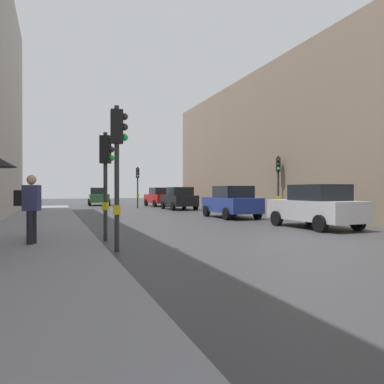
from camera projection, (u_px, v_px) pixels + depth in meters
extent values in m
plane|color=#38383A|center=(310.00, 243.00, 10.76)|extent=(120.00, 120.00, 0.00)
cube|color=gray|center=(39.00, 229.00, 13.76)|extent=(3.36, 40.00, 0.16)
cube|color=gray|center=(354.00, 141.00, 24.70)|extent=(12.00, 35.15, 9.61)
cylinder|color=#2D2D2D|center=(117.00, 179.00, 9.26)|extent=(0.12, 0.12, 3.65)
cube|color=black|center=(117.00, 127.00, 9.25)|extent=(0.32, 0.26, 0.84)
cube|color=yellow|center=(117.00, 210.00, 9.26)|extent=(0.18, 0.21, 0.24)
sphere|color=#2D231E|center=(124.00, 117.00, 9.30)|extent=(0.18, 0.18, 0.18)
sphere|color=#2D231E|center=(124.00, 127.00, 9.30)|extent=(0.18, 0.18, 0.18)
sphere|color=green|center=(124.00, 137.00, 9.30)|extent=(0.18, 0.18, 0.18)
cylinder|color=#2D2D2D|center=(278.00, 186.00, 21.97)|extent=(0.12, 0.12, 3.56)
cube|color=black|center=(278.00, 165.00, 21.96)|extent=(0.36, 0.38, 0.84)
cube|color=yellow|center=(278.00, 198.00, 21.97)|extent=(0.25, 0.24, 0.24)
sphere|color=#2D231E|center=(278.00, 160.00, 21.77)|extent=(0.18, 0.18, 0.18)
sphere|color=#2D231E|center=(278.00, 164.00, 21.77)|extent=(0.18, 0.18, 0.18)
sphere|color=green|center=(278.00, 169.00, 21.78)|extent=(0.18, 0.18, 0.18)
cylinder|color=#2D2D2D|center=(105.00, 187.00, 11.28)|extent=(0.12, 0.12, 3.29)
cube|color=black|center=(105.00, 149.00, 11.27)|extent=(0.37, 0.35, 0.84)
cube|color=yellow|center=(105.00, 206.00, 11.28)|extent=(0.23, 0.25, 0.24)
sphere|color=#2D231E|center=(111.00, 141.00, 11.25)|extent=(0.18, 0.18, 0.18)
sphere|color=#2D231E|center=(111.00, 149.00, 11.25)|extent=(0.18, 0.18, 0.18)
sphere|color=green|center=(112.00, 158.00, 11.25)|extent=(0.18, 0.18, 0.18)
cylinder|color=#2D2D2D|center=(138.00, 187.00, 31.69)|extent=(0.12, 0.12, 3.51)
cube|color=black|center=(138.00, 173.00, 31.68)|extent=(0.24, 0.30, 0.84)
cube|color=yellow|center=(138.00, 196.00, 31.69)|extent=(0.20, 0.16, 0.24)
sphere|color=#2D231E|center=(138.00, 170.00, 31.50)|extent=(0.18, 0.18, 0.18)
sphere|color=#2D231E|center=(138.00, 173.00, 31.50)|extent=(0.18, 0.18, 0.18)
sphere|color=green|center=(138.00, 176.00, 31.50)|extent=(0.18, 0.18, 0.18)
cube|color=#BCBCC1|center=(315.00, 210.00, 15.07)|extent=(1.92, 4.25, 0.80)
cube|color=black|center=(319.00, 193.00, 14.84)|extent=(1.65, 2.04, 0.64)
cylinder|color=black|center=(277.00, 218.00, 15.99)|extent=(0.24, 0.65, 0.64)
cylinder|color=black|center=(310.00, 217.00, 16.67)|extent=(0.24, 0.65, 0.64)
cylinder|color=black|center=(320.00, 224.00, 13.49)|extent=(0.24, 0.65, 0.64)
cylinder|color=black|center=(358.00, 222.00, 14.16)|extent=(0.24, 0.65, 0.64)
cube|color=black|center=(179.00, 200.00, 29.21)|extent=(1.81, 4.20, 0.80)
cube|color=black|center=(180.00, 191.00, 28.97)|extent=(1.60, 2.00, 0.64)
cylinder|color=black|center=(163.00, 205.00, 30.16)|extent=(0.22, 0.64, 0.64)
cylinder|color=black|center=(184.00, 205.00, 30.79)|extent=(0.22, 0.64, 0.64)
cylinder|color=black|center=(173.00, 206.00, 27.63)|extent=(0.22, 0.64, 0.64)
cylinder|color=black|center=(196.00, 206.00, 28.26)|extent=(0.22, 0.64, 0.64)
cube|color=red|center=(159.00, 199.00, 35.06)|extent=(2.03, 4.29, 0.80)
cube|color=black|center=(160.00, 191.00, 34.83)|extent=(1.71, 2.08, 0.64)
cylinder|color=black|center=(146.00, 203.00, 35.94)|extent=(0.25, 0.65, 0.64)
cylinder|color=black|center=(164.00, 202.00, 36.66)|extent=(0.25, 0.65, 0.64)
cylinder|color=black|center=(155.00, 203.00, 33.47)|extent=(0.25, 0.65, 0.64)
cylinder|color=black|center=(173.00, 203.00, 34.19)|extent=(0.25, 0.65, 0.64)
cube|color=#2D6038|center=(99.00, 198.00, 37.10)|extent=(2.04, 4.30, 0.80)
cube|color=black|center=(99.00, 191.00, 37.34)|extent=(1.71, 2.09, 0.64)
cylinder|color=black|center=(109.00, 202.00, 36.08)|extent=(0.26, 0.65, 0.64)
cylinder|color=black|center=(90.00, 203.00, 35.55)|extent=(0.26, 0.65, 0.64)
cylinder|color=black|center=(107.00, 202.00, 38.66)|extent=(0.26, 0.65, 0.64)
cylinder|color=black|center=(89.00, 202.00, 38.13)|extent=(0.26, 0.65, 0.64)
cube|color=navy|center=(231.00, 205.00, 20.56)|extent=(1.82, 4.21, 0.80)
cube|color=black|center=(233.00, 192.00, 20.32)|extent=(1.61, 2.01, 0.64)
cylinder|color=black|center=(206.00, 211.00, 21.51)|extent=(0.22, 0.64, 0.64)
cylinder|color=black|center=(234.00, 210.00, 22.14)|extent=(0.22, 0.64, 0.64)
cylinder|color=black|center=(227.00, 214.00, 18.98)|extent=(0.22, 0.64, 0.64)
cylinder|color=black|center=(257.00, 213.00, 19.60)|extent=(0.22, 0.64, 0.64)
cylinder|color=black|center=(30.00, 223.00, 10.88)|extent=(0.16, 0.16, 0.85)
cylinder|color=black|center=(33.00, 223.00, 10.73)|extent=(0.16, 0.16, 0.85)
cube|color=silver|center=(31.00, 197.00, 10.80)|extent=(0.47, 0.38, 0.66)
sphere|color=tan|center=(31.00, 181.00, 10.80)|extent=(0.24, 0.24, 0.24)
cube|color=black|center=(21.00, 197.00, 10.61)|extent=(0.29, 0.33, 0.40)
cylinder|color=black|center=(33.00, 227.00, 9.61)|extent=(0.16, 0.16, 0.85)
cylinder|color=black|center=(30.00, 228.00, 9.41)|extent=(0.16, 0.16, 0.85)
cube|color=navy|center=(32.00, 198.00, 9.51)|extent=(0.47, 0.39, 0.66)
sphere|color=tan|center=(32.00, 180.00, 9.50)|extent=(0.24, 0.24, 0.24)
cube|color=black|center=(20.00, 198.00, 9.51)|extent=(0.29, 0.33, 0.40)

